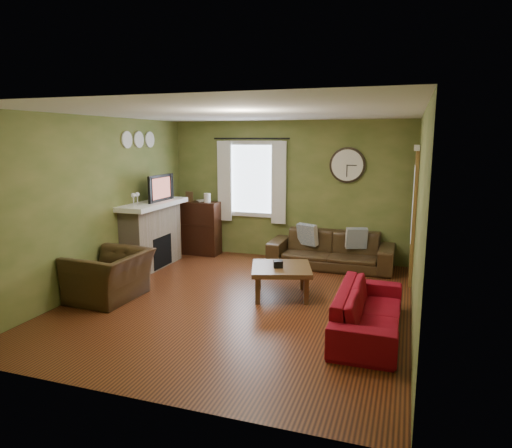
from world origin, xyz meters
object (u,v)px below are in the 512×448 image
(sofa_red, at_px, (369,311))
(coffee_table, at_px, (281,281))
(bookshelf, at_px, (198,228))
(sofa_brown, at_px, (331,250))
(armchair, at_px, (110,276))

(sofa_red, xyz_separation_m, coffee_table, (-1.32, 0.90, -0.04))
(bookshelf, xyz_separation_m, coffee_table, (2.25, -1.90, -0.30))
(sofa_brown, height_order, sofa_red, sofa_brown)
(sofa_brown, xyz_separation_m, sofa_red, (0.89, -2.65, -0.05))
(sofa_brown, height_order, armchair, armchair)
(coffee_table, bearing_deg, bookshelf, 139.87)
(armchair, bearing_deg, coffee_table, 112.81)
(sofa_brown, distance_m, sofa_red, 2.80)
(bookshelf, relative_size, sofa_red, 0.57)
(sofa_brown, relative_size, coffee_table, 2.59)
(sofa_brown, bearing_deg, armchair, -135.82)
(bookshelf, xyz_separation_m, armchair, (-0.04, -2.78, -0.18))
(bookshelf, height_order, sofa_brown, bookshelf)
(bookshelf, relative_size, armchair, 1.00)
(sofa_red, bearing_deg, coffee_table, 55.78)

